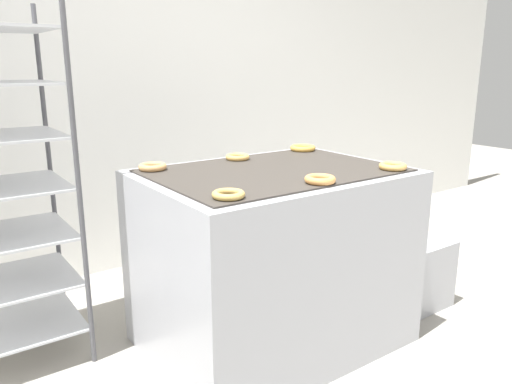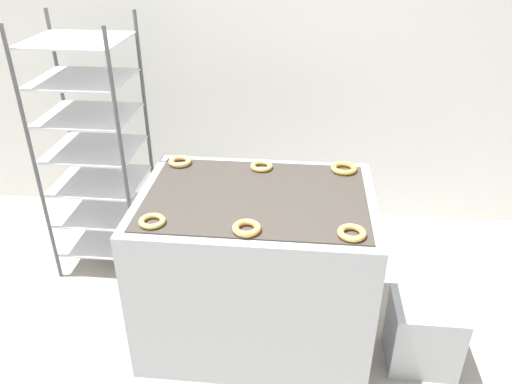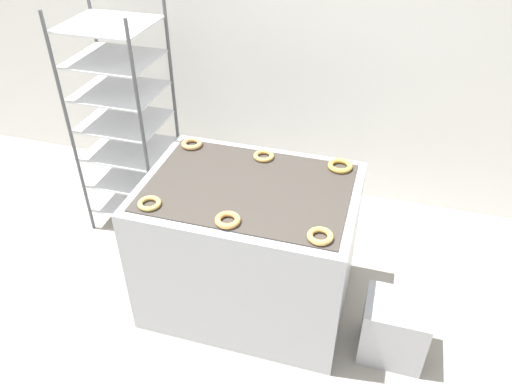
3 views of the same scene
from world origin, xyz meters
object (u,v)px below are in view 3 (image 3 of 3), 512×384
at_px(fryer_machine, 249,246).
at_px(donut_near_left, 149,203).
at_px(baking_rack_cart, 125,121).
at_px(donut_near_right, 320,236).
at_px(glaze_bin, 394,329).
at_px(donut_near_center, 228,220).
at_px(donut_far_left, 192,144).
at_px(donut_far_center, 263,156).
at_px(donut_far_right, 340,166).

distance_m(fryer_machine, donut_near_left, 0.74).
distance_m(baking_rack_cart, donut_near_right, 1.84).
height_order(glaze_bin, donut_near_center, donut_near_center).
bearing_deg(donut_near_center, baking_rack_cart, 139.78).
bearing_deg(donut_far_left, donut_far_center, -1.24).
xyz_separation_m(fryer_machine, donut_near_left, (-0.46, -0.32, 0.47)).
distance_m(glaze_bin, donut_far_center, 1.29).
bearing_deg(fryer_machine, baking_rack_cart, 151.87).
relative_size(donut_near_center, donut_far_center, 1.05).
relative_size(donut_near_left, donut_near_right, 0.96).
bearing_deg(baking_rack_cart, donut_near_center, -40.22).
xyz_separation_m(baking_rack_cart, donut_far_right, (1.59, -0.26, 0.07)).
relative_size(fryer_machine, baking_rack_cart, 0.74).
bearing_deg(donut_near_right, glaze_bin, 18.12).
relative_size(fryer_machine, donut_near_center, 9.24).
relative_size(donut_near_right, donut_far_center, 1.04).
bearing_deg(fryer_machine, donut_near_right, -34.99).
distance_m(fryer_machine, donut_far_right, 0.75).
height_order(fryer_machine, donut_near_right, donut_near_right).
bearing_deg(donut_near_left, donut_far_center, 54.31).
height_order(baking_rack_cart, donut_near_center, baking_rack_cart).
bearing_deg(donut_near_right, donut_far_left, 145.30).
xyz_separation_m(donut_near_right, donut_far_left, (-0.96, 0.66, 0.00)).
height_order(fryer_machine, donut_near_left, donut_near_left).
distance_m(glaze_bin, donut_far_right, 1.01).
height_order(fryer_machine, glaze_bin, fryer_machine).
relative_size(donut_near_left, donut_far_center, 0.99).
distance_m(donut_near_left, donut_near_right, 0.94).
distance_m(donut_near_right, donut_far_center, 0.81).
distance_m(glaze_bin, donut_near_center, 1.21).
bearing_deg(donut_far_right, donut_near_center, -125.46).
bearing_deg(donut_far_right, donut_near_left, -144.83).
distance_m(glaze_bin, donut_near_left, 1.58).
bearing_deg(donut_far_center, baking_rack_cart, 166.05).
xyz_separation_m(fryer_machine, donut_far_right, (0.47, 0.34, 0.47)).
bearing_deg(donut_near_center, donut_far_left, 125.22).
bearing_deg(glaze_bin, donut_near_center, -170.38).
bearing_deg(baking_rack_cart, donut_far_center, -13.95).
height_order(glaze_bin, donut_near_right, donut_near_right).
relative_size(glaze_bin, donut_near_right, 3.03).
distance_m(fryer_machine, baking_rack_cart, 1.33).
bearing_deg(donut_near_center, donut_far_right, 54.54).
bearing_deg(fryer_machine, donut_far_left, 145.59).
distance_m(donut_near_right, donut_far_right, 0.67).
bearing_deg(donut_far_right, glaze_bin, -48.06).
bearing_deg(donut_far_right, donut_far_center, -177.91).
distance_m(donut_near_center, donut_far_right, 0.83).
distance_m(fryer_machine, glaze_bin, 0.99).
bearing_deg(donut_near_right, donut_near_left, 179.44).
relative_size(fryer_machine, donut_far_left, 9.24).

